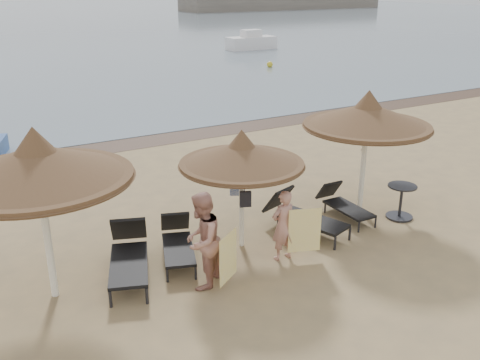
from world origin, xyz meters
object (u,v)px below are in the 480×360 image
object	(u,v)px
palapa_left	(37,164)
palapa_right	(367,116)
lounger_near_right	(302,214)
side_table	(401,203)
lounger_far_left	(129,254)
person_left	(202,233)
person_right	(283,220)
palapa_center	(242,155)
lounger_near_left	(177,241)
lounger_far_right	(343,203)

from	to	relation	value
palapa_left	palapa_right	size ratio (longest dim) A/B	1.05
palapa_right	lounger_near_right	bearing A→B (deg)	-173.38
lounger_near_right	side_table	world-z (taller)	lounger_near_right
lounger_far_left	side_table	size ratio (longest dim) A/B	2.67
palapa_right	side_table	size ratio (longest dim) A/B	3.67
lounger_near_right	person_left	xyz separation A→B (m)	(-2.94, -0.97, 0.66)
person_right	lounger_far_left	bearing A→B (deg)	-21.07
side_table	person_left	xyz separation A→B (m)	(-5.39, -0.38, 0.68)
palapa_center	lounger_near_left	distance (m)	2.19
lounger_far_left	lounger_near_left	size ratio (longest dim) A/B	1.17
lounger_near_right	person_left	bearing A→B (deg)	179.35
palapa_center	side_table	size ratio (longest dim) A/B	3.15
lounger_far_left	side_table	xyz separation A→B (m)	(6.43, -0.70, -0.03)
lounger_near_right	lounger_far_right	distance (m)	1.33
palapa_right	lounger_far_left	distance (m)	6.23
lounger_near_left	person_left	world-z (taller)	person_left
palapa_center	side_table	distance (m)	4.35
palapa_center	lounger_near_right	world-z (taller)	palapa_center
lounger_far_left	lounger_far_right	xyz separation A→B (m)	(5.30, 0.05, -0.09)
lounger_near_right	person_right	distance (m)	1.47
palapa_right	lounger_far_left	world-z (taller)	palapa_right
person_right	lounger_near_left	bearing A→B (deg)	-34.03
side_table	lounger_near_left	bearing A→B (deg)	171.07
person_left	palapa_left	bearing A→B (deg)	-65.97
palapa_left	palapa_center	distance (m)	3.91
lounger_far_left	lounger_far_right	bearing A→B (deg)	20.12
palapa_left	side_table	world-z (taller)	palapa_left
lounger_near_left	side_table	distance (m)	5.43
palapa_right	person_left	distance (m)	5.18
lounger_far_right	person_left	bearing A→B (deg)	-164.44
palapa_right	lounger_far_left	xyz separation A→B (m)	(-5.91, -0.12, -1.95)
palapa_center	side_table	bearing A→B (deg)	-9.05
palapa_right	person_right	world-z (taller)	palapa_right
lounger_far_left	lounger_near_left	bearing A→B (deg)	27.31
palapa_left	person_right	size ratio (longest dim) A/B	1.84
side_table	person_left	distance (m)	5.45
palapa_right	lounger_near_left	bearing A→B (deg)	179.66
lounger_near_left	palapa_left	bearing A→B (deg)	-155.56
lounger_far_left	person_right	distance (m)	3.08
side_table	person_right	xyz separation A→B (m)	(-3.54, -0.28, 0.47)
lounger_near_left	lounger_far_right	distance (m)	4.23
palapa_center	side_table	world-z (taller)	palapa_center
lounger_near_right	lounger_far_right	xyz separation A→B (m)	(1.32, 0.16, -0.07)
palapa_left	lounger_near_right	world-z (taller)	palapa_left
palapa_center	person_right	world-z (taller)	palapa_center
person_right	lounger_near_right	bearing A→B (deg)	-144.06
lounger_far_right	person_left	distance (m)	4.47
palapa_left	lounger_far_right	bearing A→B (deg)	1.09
palapa_left	side_table	xyz separation A→B (m)	(7.86, -0.62, -2.11)
palapa_center	person_right	bearing A→B (deg)	-64.47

